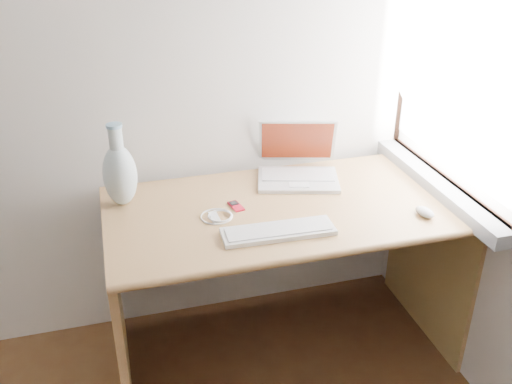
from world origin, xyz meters
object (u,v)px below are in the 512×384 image
object	(u,v)px
desk	(279,240)
external_keyboard	(278,231)
laptop	(295,166)
vase	(120,173)

from	to	relation	value
desk	external_keyboard	size ratio (longest dim) A/B	3.43
laptop	vase	world-z (taller)	vase
desk	vase	xyz separation A→B (m)	(-0.64, 0.10, 0.36)
vase	desk	bearing A→B (deg)	-8.74
external_keyboard	vase	xyz separation A→B (m)	(-0.54, 0.39, 0.13)
vase	laptop	bearing A→B (deg)	3.86
external_keyboard	vase	world-z (taller)	vase
desk	vase	bearing A→B (deg)	171.26
desk	external_keyboard	xyz separation A→B (m)	(-0.10, -0.29, 0.23)
external_keyboard	vase	size ratio (longest dim) A/B	1.24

